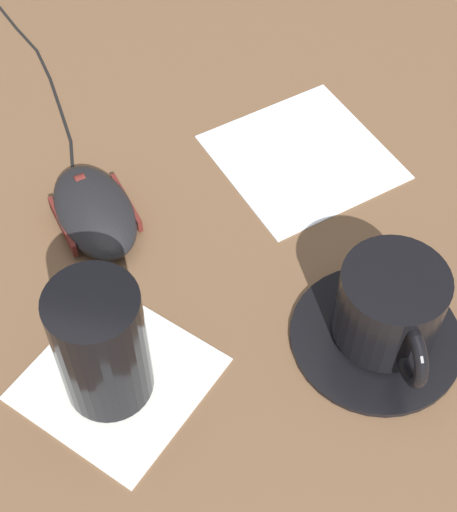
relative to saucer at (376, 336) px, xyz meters
name	(u,v)px	position (x,y,z in m)	size (l,w,h in m)	color
ground_plane	(242,284)	(-0.03, -0.11, 0.00)	(3.00, 3.00, 0.00)	brown
saucer	(376,336)	(0.00, 0.00, 0.00)	(0.13, 0.13, 0.01)	black
coffee_cup	(391,307)	(0.00, 0.00, 0.04)	(0.11, 0.08, 0.07)	black
computer_mouse	(94,211)	(-0.07, -0.25, 0.01)	(0.13, 0.12, 0.03)	black
mouse_cable	(43,79)	(-0.24, -0.36, 0.00)	(0.24, 0.17, 0.00)	black
napkin_under_glass	(118,378)	(0.07, -0.19, 0.00)	(0.13, 0.13, 0.00)	silver
drinking_glass	(101,345)	(0.08, -0.19, 0.05)	(0.07, 0.07, 0.11)	black
napkin_spare	(302,156)	(-0.18, -0.09, 0.00)	(0.15, 0.15, 0.00)	white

